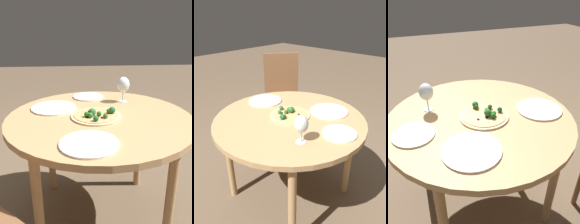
% 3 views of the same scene
% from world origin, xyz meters
% --- Properties ---
extents(ground_plane, '(12.00, 12.00, 0.00)m').
position_xyz_m(ground_plane, '(0.00, 0.00, 0.00)').
color(ground_plane, brown).
extents(dining_table, '(1.06, 1.06, 0.72)m').
position_xyz_m(dining_table, '(0.00, 0.00, 0.65)').
color(dining_table, tan).
rests_on(dining_table, ground_plane).
extents(pizza, '(0.28, 0.28, 0.06)m').
position_xyz_m(pizza, '(0.02, -0.02, 0.73)').
color(pizza, '#DBBC89').
rests_on(pizza, dining_table).
extents(wine_glass, '(0.08, 0.08, 0.17)m').
position_xyz_m(wine_glass, '(-0.26, 0.18, 0.83)').
color(wine_glass, silver).
rests_on(wine_glass, dining_table).
extents(plate_near, '(0.27, 0.27, 0.01)m').
position_xyz_m(plate_near, '(0.35, -0.08, 0.72)').
color(plate_near, silver).
rests_on(plate_near, dining_table).
extents(plate_far, '(0.28, 0.28, 0.01)m').
position_xyz_m(plate_far, '(-0.15, -0.27, 0.72)').
color(plate_far, silver).
rests_on(plate_far, dining_table).
extents(plate_side, '(0.21, 0.21, 0.01)m').
position_xyz_m(plate_side, '(-0.38, -0.05, 0.72)').
color(plate_side, silver).
rests_on(plate_side, dining_table).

